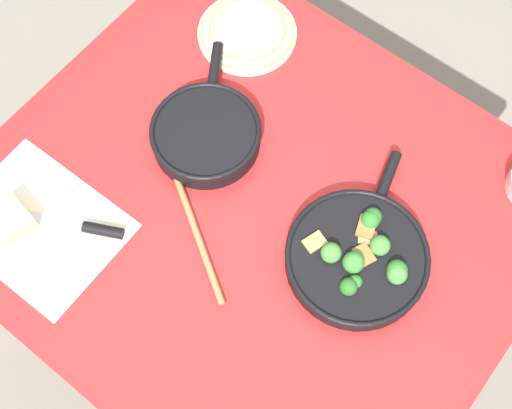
# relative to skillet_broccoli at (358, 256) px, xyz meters

# --- Properties ---
(ground_plane) EXTENTS (14.00, 14.00, 0.00)m
(ground_plane) POSITION_rel_skillet_broccoli_xyz_m (-0.23, -0.04, -0.77)
(ground_plane) COLOR slate
(dining_table_red) EXTENTS (1.13, 1.01, 0.75)m
(dining_table_red) POSITION_rel_skillet_broccoli_xyz_m (-0.23, -0.04, -0.11)
(dining_table_red) COLOR red
(dining_table_red) RESTS_ON ground_plane
(skillet_broccoli) EXTENTS (0.29, 0.39, 0.07)m
(skillet_broccoli) POSITION_rel_skillet_broccoli_xyz_m (0.00, 0.00, 0.00)
(skillet_broccoli) COLOR black
(skillet_broccoli) RESTS_ON dining_table_red
(skillet_eggs) EXTENTS (0.26, 0.32, 0.06)m
(skillet_eggs) POSITION_rel_skillet_broccoli_xyz_m (-0.42, 0.03, 0.00)
(skillet_eggs) COLOR black
(skillet_eggs) RESTS_ON dining_table_red
(wooden_spoon) EXTENTS (0.36, 0.24, 0.02)m
(wooden_spoon) POSITION_rel_skillet_broccoli_xyz_m (-0.37, -0.11, -0.02)
(wooden_spoon) COLOR #996B42
(wooden_spoon) RESTS_ON dining_table_red
(parchment_sheet) EXTENTS (0.34, 0.27, 0.00)m
(parchment_sheet) POSITION_rel_skillet_broccoli_xyz_m (-0.56, -0.35, -0.03)
(parchment_sheet) COLOR silver
(parchment_sheet) RESTS_ON dining_table_red
(grater_knife) EXTENTS (0.23, 0.13, 0.02)m
(grater_knife) POSITION_rel_skillet_broccoli_xyz_m (-0.49, -0.29, -0.02)
(grater_knife) COLOR silver
(grater_knife) RESTS_ON dining_table_red
(cheese_block) EXTENTS (0.09, 0.08, 0.05)m
(cheese_block) POSITION_rel_skillet_broccoli_xyz_m (-0.61, -0.37, -0.00)
(cheese_block) COLOR #EFD67A
(cheese_block) RESTS_ON dining_table_red
(dinner_plate_stack) EXTENTS (0.23, 0.23, 0.03)m
(dinner_plate_stack) POSITION_rel_skillet_broccoli_xyz_m (-0.52, 0.30, -0.01)
(dinner_plate_stack) COLOR white
(dinner_plate_stack) RESTS_ON dining_table_red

